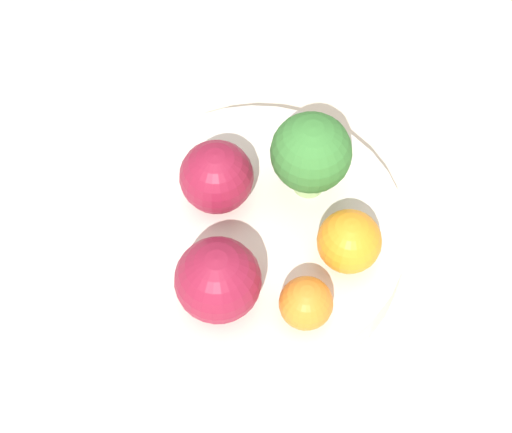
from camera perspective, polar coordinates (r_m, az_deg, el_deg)
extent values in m
plane|color=gray|center=(0.64, 0.00, -2.98)|extent=(6.00, 6.00, 0.00)
cube|color=beige|center=(0.63, 0.00, -2.55)|extent=(1.20, 1.20, 0.02)
cylinder|color=silver|center=(0.61, 0.00, -1.32)|extent=(0.21, 0.21, 0.03)
cylinder|color=#99C17A|center=(0.61, 3.54, 2.63)|extent=(0.02, 0.02, 0.02)
sphere|color=#387A33|center=(0.58, 3.69, 4.28)|extent=(0.06, 0.06, 0.06)
sphere|color=maroon|center=(0.54, -2.55, -4.27)|extent=(0.06, 0.06, 0.06)
sphere|color=maroon|center=(0.59, -2.65, 2.65)|extent=(0.05, 0.05, 0.05)
sphere|color=orange|center=(0.55, 3.20, -5.86)|extent=(0.04, 0.04, 0.04)
sphere|color=orange|center=(0.57, 6.23, -1.67)|extent=(0.04, 0.04, 0.04)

